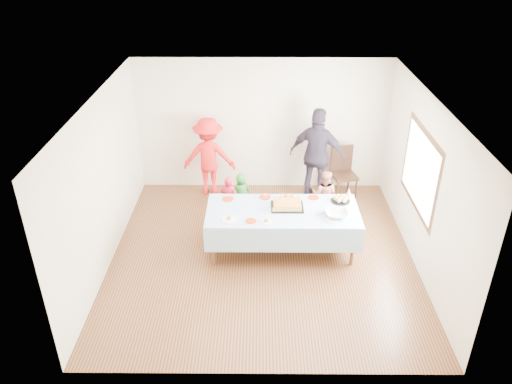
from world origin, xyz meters
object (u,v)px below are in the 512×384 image
at_px(party_table, 283,213).
at_px(dining_chair, 343,169).
at_px(birthday_cake, 287,205).
at_px(adult_left, 209,156).

distance_m(party_table, dining_chair, 2.31).
height_order(birthday_cake, dining_chair, dining_chair).
relative_size(birthday_cake, adult_left, 0.33).
bearing_deg(birthday_cake, adult_left, 127.17).
bearing_deg(dining_chair, adult_left, 164.71).
xyz_separation_m(birthday_cake, adult_left, (-1.47, 1.94, -0.02)).
height_order(party_table, birthday_cake, birthday_cake).
xyz_separation_m(dining_chair, adult_left, (-2.67, 0.12, 0.22)).
xyz_separation_m(party_table, adult_left, (-1.39, 2.04, 0.08)).
height_order(dining_chair, adult_left, adult_left).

